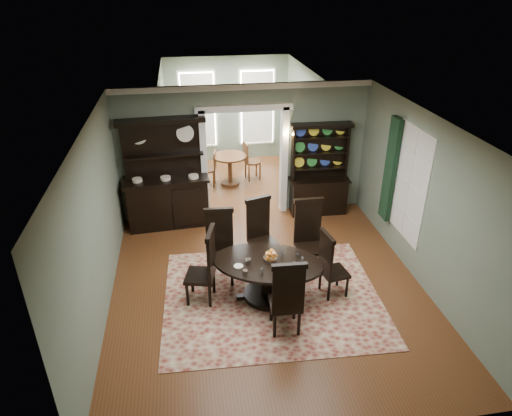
{
  "coord_description": "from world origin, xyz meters",
  "views": [
    {
      "loc": [
        -1.26,
        -6.44,
        5.05
      ],
      "look_at": [
        -0.12,
        0.6,
        1.34
      ],
      "focal_mm": 32.0,
      "sensor_mm": 36.0,
      "label": 1
    }
  ],
  "objects_px": {
    "sideboard": "(167,190)",
    "parlor_table": "(230,166)",
    "dining_table": "(268,273)",
    "welsh_dresser": "(319,181)"
  },
  "relations": [
    {
      "from": "dining_table",
      "to": "parlor_table",
      "type": "xyz_separation_m",
      "value": [
        -0.12,
        4.82,
        0.02
      ]
    },
    {
      "from": "dining_table",
      "to": "sideboard",
      "type": "relative_size",
      "value": 0.92
    },
    {
      "from": "dining_table",
      "to": "sideboard",
      "type": "distance_m",
      "value": 3.39
    },
    {
      "from": "welsh_dresser",
      "to": "parlor_table",
      "type": "distance_m",
      "value": 2.63
    },
    {
      "from": "dining_table",
      "to": "parlor_table",
      "type": "bearing_deg",
      "value": 110.82
    },
    {
      "from": "dining_table",
      "to": "welsh_dresser",
      "type": "xyz_separation_m",
      "value": [
        1.74,
        2.97,
        0.26
      ]
    },
    {
      "from": "welsh_dresser",
      "to": "sideboard",
      "type": "bearing_deg",
      "value": -177.07
    },
    {
      "from": "sideboard",
      "to": "parlor_table",
      "type": "bearing_deg",
      "value": 46.42
    },
    {
      "from": "parlor_table",
      "to": "sideboard",
      "type": "bearing_deg",
      "value": -129.71
    },
    {
      "from": "sideboard",
      "to": "dining_table",
      "type": "bearing_deg",
      "value": -63.75
    }
  ]
}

